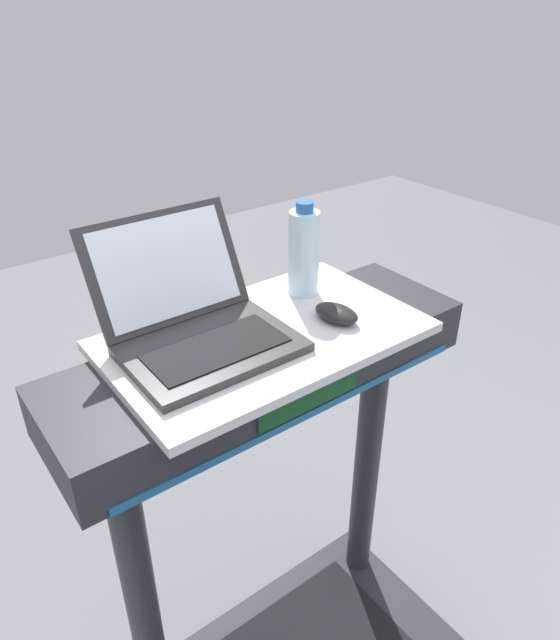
% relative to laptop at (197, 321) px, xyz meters
% --- Properties ---
extents(desk_board, '(0.63, 0.38, 0.02)m').
position_rel_laptop_xyz_m(desk_board, '(0.12, -0.05, -0.06)').
color(desk_board, silver).
rests_on(desk_board, treadmill_base).
extents(laptop, '(0.32, 0.33, 0.22)m').
position_rel_laptop_xyz_m(laptop, '(0.00, 0.00, 0.00)').
color(laptop, '#2D2D30').
rests_on(laptop, desk_board).
extents(computer_mouse, '(0.08, 0.11, 0.03)m').
position_rel_laptop_xyz_m(computer_mouse, '(0.27, -0.10, -0.03)').
color(computer_mouse, black).
rests_on(computer_mouse, desk_board).
extents(water_bottle, '(0.07, 0.07, 0.21)m').
position_rel_laptop_xyz_m(water_bottle, '(0.29, 0.04, 0.05)').
color(water_bottle, silver).
rests_on(water_bottle, desk_board).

